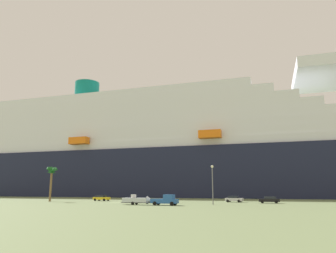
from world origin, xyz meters
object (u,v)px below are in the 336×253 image
(cruise_ship, at_px, (151,154))
(palm_tree, at_px, (52,173))
(pickup_truck, at_px, (166,200))
(parked_car_black_coupe, at_px, (269,200))
(small_boat_on_trailer, at_px, (139,200))
(parked_car_yellow_taxi, at_px, (101,198))
(parked_car_silver_sedan, at_px, (234,199))
(street_lamp, at_px, (212,179))

(cruise_ship, bearing_deg, palm_tree, -99.47)
(pickup_truck, distance_m, parked_car_black_coupe, 26.24)
(small_boat_on_trailer, xyz_separation_m, palm_tree, (-29.23, 10.03, 6.45))
(parked_car_yellow_taxi, distance_m, parked_car_black_coupe, 45.08)
(palm_tree, bearing_deg, parked_car_silver_sedan, 10.80)
(small_boat_on_trailer, xyz_separation_m, parked_car_black_coupe, (26.86, 15.66, -0.13))
(small_boat_on_trailer, bearing_deg, parked_car_yellow_taxi, 135.33)
(palm_tree, relative_size, parked_car_silver_sedan, 2.01)
(palm_tree, bearing_deg, parked_car_black_coupe, 5.74)
(cruise_ship, bearing_deg, parked_car_yellow_taxi, -87.82)
(palm_tree, bearing_deg, small_boat_on_trailer, -18.94)
(street_lamp, xyz_separation_m, parked_car_silver_sedan, (3.30, 13.53, -4.63))
(cruise_ship, height_order, pickup_truck, cruise_ship)
(parked_car_black_coupe, bearing_deg, cruise_ship, 133.20)
(pickup_truck, height_order, parked_car_silver_sedan, pickup_truck)
(cruise_ship, bearing_deg, parked_car_black_coupe, -46.80)
(small_boat_on_trailer, relative_size, street_lamp, 0.94)
(small_boat_on_trailer, height_order, palm_tree, palm_tree)
(palm_tree, distance_m, parked_car_yellow_taxi, 15.11)
(pickup_truck, distance_m, palm_tree, 37.43)
(cruise_ship, bearing_deg, street_lamp, -59.72)
(small_boat_on_trailer, bearing_deg, parked_car_black_coupe, 30.25)
(parked_car_black_coupe, bearing_deg, parked_car_yellow_taxi, 177.10)
(parked_car_yellow_taxi, relative_size, parked_car_silver_sedan, 1.08)
(pickup_truck, relative_size, parked_car_yellow_taxi, 1.17)
(parked_car_yellow_taxi, height_order, parked_car_black_coupe, same)
(cruise_ship, xyz_separation_m, parked_car_yellow_taxi, (1.81, -47.58, -17.37))
(pickup_truck, relative_size, street_lamp, 0.68)
(small_boat_on_trailer, height_order, parked_car_yellow_taxi, small_boat_on_trailer)
(parked_car_yellow_taxi, height_order, parked_car_silver_sedan, same)
(small_boat_on_trailer, relative_size, parked_car_black_coupe, 1.67)
(street_lamp, height_order, parked_car_silver_sedan, street_lamp)
(small_boat_on_trailer, bearing_deg, cruise_ship, 106.95)
(small_boat_on_trailer, relative_size, parked_car_silver_sedan, 1.74)
(small_boat_on_trailer, distance_m, parked_car_silver_sedan, 26.48)
(parked_car_silver_sedan, bearing_deg, cruise_ship, 129.53)
(street_lamp, bearing_deg, palm_tree, 174.25)
(pickup_truck, bearing_deg, street_lamp, 34.05)
(pickup_truck, height_order, parked_car_yellow_taxi, pickup_truck)
(palm_tree, bearing_deg, pickup_truck, -16.49)
(palm_tree, relative_size, parked_car_black_coupe, 1.92)
(cruise_ship, height_order, parked_car_silver_sedan, cruise_ship)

